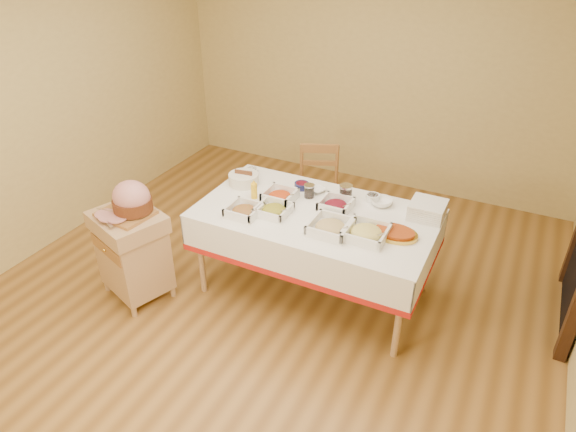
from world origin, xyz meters
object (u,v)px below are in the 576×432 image
at_px(dining_chair, 318,191).
at_px(mustard_bottle, 254,190).
at_px(plate_stack, 428,210).
at_px(preserve_jar_left, 309,192).
at_px(bread_basket, 244,179).
at_px(preserve_jar_right, 346,194).
at_px(butcher_cart, 133,250).
at_px(brass_platter, 395,233).
at_px(ham_on_board, 131,201).
at_px(dining_table, 315,230).

xyz_separation_m(dining_chair, mustard_bottle, (-0.19, -0.88, 0.38)).
relative_size(mustard_bottle, plate_stack, 0.63).
bearing_deg(preserve_jar_left, bread_basket, -176.58).
xyz_separation_m(preserve_jar_left, preserve_jar_right, (0.28, 0.08, 0.01)).
distance_m(butcher_cart, plate_stack, 2.32).
relative_size(butcher_cart, brass_platter, 2.28).
bearing_deg(mustard_bottle, bread_basket, 138.83).
bearing_deg(preserve_jar_left, brass_platter, -17.37).
relative_size(ham_on_board, preserve_jar_right, 3.07).
bearing_deg(preserve_jar_right, preserve_jar_left, -164.81).
height_order(butcher_cart, plate_stack, plate_stack).
height_order(preserve_jar_right, bread_basket, preserve_jar_right).
bearing_deg(mustard_bottle, dining_table, 1.73).
relative_size(dining_chair, mustard_bottle, 5.40).
height_order(butcher_cart, mustard_bottle, mustard_bottle).
distance_m(butcher_cart, preserve_jar_right, 1.76).
relative_size(dining_table, mustard_bottle, 11.24).
bearing_deg(ham_on_board, plate_stack, 25.51).
bearing_deg(plate_stack, butcher_cart, -154.20).
height_order(ham_on_board, preserve_jar_right, ham_on_board).
bearing_deg(plate_stack, mustard_bottle, -166.15).
height_order(mustard_bottle, bread_basket, mustard_bottle).
height_order(dining_table, preserve_jar_left, preserve_jar_left).
bearing_deg(preserve_jar_left, plate_stack, 6.89).
xyz_separation_m(bread_basket, brass_platter, (1.38, -0.21, -0.03)).
height_order(dining_table, dining_chair, dining_chair).
bearing_deg(mustard_bottle, dining_chair, 77.88).
height_order(preserve_jar_left, mustard_bottle, mustard_bottle).
relative_size(butcher_cart, plate_stack, 2.96).
distance_m(mustard_bottle, plate_stack, 1.36).
xyz_separation_m(dining_table, preserve_jar_right, (0.13, 0.27, 0.22)).
distance_m(butcher_cart, dining_chair, 1.81).
xyz_separation_m(dining_table, mustard_bottle, (-0.54, -0.02, 0.23)).
bearing_deg(brass_platter, dining_chair, 137.21).
bearing_deg(dining_chair, preserve_jar_left, -73.22).
relative_size(butcher_cart, ham_on_board, 1.83).
bearing_deg(brass_platter, bread_basket, 171.33).
xyz_separation_m(butcher_cart, bread_basket, (0.54, 0.85, 0.38)).
bearing_deg(brass_platter, preserve_jar_left, 162.63).
xyz_separation_m(mustard_bottle, brass_platter, (1.17, -0.03, -0.05)).
distance_m(mustard_bottle, bread_basket, 0.27).
height_order(preserve_jar_left, plate_stack, plate_stack).
xyz_separation_m(ham_on_board, brass_platter, (1.88, 0.61, -0.10)).
xyz_separation_m(dining_table, ham_on_board, (-1.24, -0.65, 0.28)).
distance_m(dining_table, preserve_jar_left, 0.32).
relative_size(dining_table, bread_basket, 7.15).
xyz_separation_m(butcher_cart, plate_stack, (2.06, 1.00, 0.39)).
xyz_separation_m(dining_chair, bread_basket, (-0.39, -0.70, 0.36)).
bearing_deg(ham_on_board, bread_basket, 58.53).
distance_m(dining_table, ham_on_board, 1.43).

